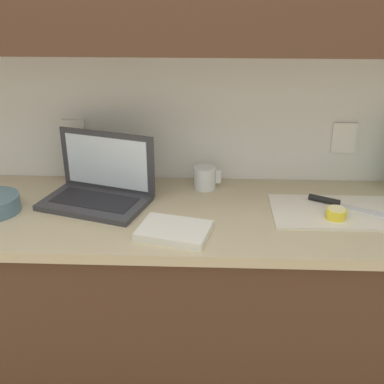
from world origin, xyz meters
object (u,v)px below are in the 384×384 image
cutting_board (334,212)px  knife (335,203)px  measuring_cup (205,178)px  lemon_half_cut (336,213)px  laptop (100,186)px

cutting_board → knife: bearing=74.9°
knife → cutting_board: bearing=-77.6°
cutting_board → measuring_cup: (-0.45, 0.19, 0.04)m
cutting_board → lemon_half_cut: lemon_half_cut is taller
knife → lemon_half_cut: size_ratio=4.02×
cutting_board → knife: (0.01, 0.05, 0.01)m
measuring_cup → cutting_board: bearing=-23.2°
knife → lemon_half_cut: lemon_half_cut is taller
measuring_cup → laptop: bearing=-161.6°
cutting_board → lemon_half_cut: size_ratio=6.33×
lemon_half_cut → measuring_cup: bearing=150.8°
measuring_cup → lemon_half_cut: bearing=-29.2°
knife → measuring_cup: measuring_cup is taller
laptop → lemon_half_cut: laptop is taller
laptop → cutting_board: size_ratio=0.97×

